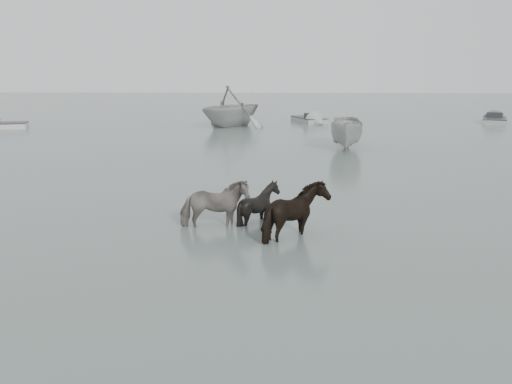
{
  "coord_description": "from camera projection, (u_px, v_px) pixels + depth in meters",
  "views": [
    {
      "loc": [
        0.1,
        -15.16,
        4.47
      ],
      "look_at": [
        -0.38,
        0.0,
        1.0
      ],
      "focal_mm": 40.0,
      "sensor_mm": 36.0,
      "label": 1
    }
  ],
  "objects": [
    {
      "name": "skiff_mid",
      "position": [
        309.0,
        117.0,
        43.05
      ],
      "size": [
        3.16,
        4.96,
        0.75
      ],
      "primitive_type": null,
      "rotation": [
        0.0,
        0.0,
        -1.21
      ],
      "color": "#959795",
      "rests_on": "ground"
    },
    {
      "name": "boat_small",
      "position": [
        347.0,
        132.0,
        29.98
      ],
      "size": [
        2.36,
        4.78,
        1.77
      ],
      "primitive_type": "imported",
      "rotation": [
        0.0,
        0.0,
        -0.14
      ],
      "color": "#A5A5A1",
      "rests_on": "ground"
    },
    {
      "name": "skiff_port",
      "position": [
        495.0,
        118.0,
        42.53
      ],
      "size": [
        3.12,
        5.05,
        0.75
      ],
      "primitive_type": null,
      "rotation": [
        0.0,
        0.0,
        1.23
      ],
      "color": "gray",
      "rests_on": "ground"
    },
    {
      "name": "pony_dark",
      "position": [
        297.0,
        207.0,
        14.59
      ],
      "size": [
        1.9,
        2.05,
        1.7
      ],
      "primitive_type": "imported",
      "rotation": [
        0.0,
        0.0,
        1.25
      ],
      "color": "black",
      "rests_on": "ground"
    },
    {
      "name": "ground",
      "position": [
        270.0,
        227.0,
        15.77
      ],
      "size": [
        140.0,
        140.0,
        0.0
      ],
      "primitive_type": "plane",
      "color": "#4C5A54",
      "rests_on": "ground"
    },
    {
      "name": "pony_black",
      "position": [
        259.0,
        196.0,
        16.23
      ],
      "size": [
        1.43,
        1.29,
        1.47
      ],
      "primitive_type": "imported",
      "rotation": [
        0.0,
        0.0,
        1.65
      ],
      "color": "black",
      "rests_on": "ground"
    },
    {
      "name": "rowboat_trail",
      "position": [
        232.0,
        105.0,
        40.15
      ],
      "size": [
        7.36,
        7.47,
        2.98
      ],
      "primitive_type": "imported",
      "rotation": [
        0.0,
        0.0,
        2.45
      ],
      "color": "#A5A8A5",
      "rests_on": "ground"
    },
    {
      "name": "pony_pinto",
      "position": [
        214.0,
        199.0,
        15.6
      ],
      "size": [
        2.0,
        1.17,
        1.59
      ],
      "primitive_type": "imported",
      "rotation": [
        0.0,
        0.0,
        1.74
      ],
      "color": "black",
      "rests_on": "ground"
    }
  ]
}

